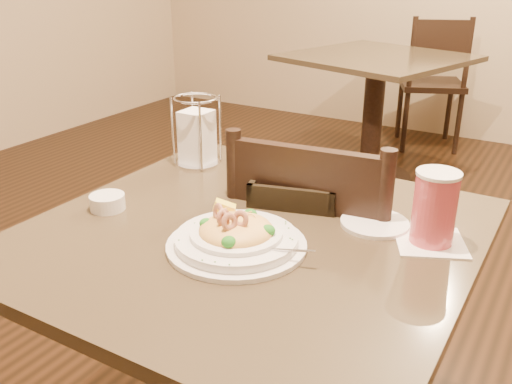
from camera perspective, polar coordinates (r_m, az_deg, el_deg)
The scene contains 10 objects.
main_table at distance 1.34m, azimuth -0.45°, elevation -13.10°, with size 0.90×0.90×0.76m.
background_table at distance 3.50m, azimuth 11.74°, elevation 9.32°, with size 1.11×1.11×0.76m.
dining_chair_near at distance 1.55m, azimuth 6.17°, elevation -8.78°, with size 0.47×0.47×0.93m.
dining_chair_far at distance 4.23m, azimuth 17.31°, elevation 10.72°, with size 0.55×0.55×0.93m.
pasta_bowl at distance 1.13m, azimuth -1.98°, elevation -4.45°, with size 0.31×0.28×0.09m.
drink_glass at distance 1.18m, azimuth 17.42°, elevation -1.58°, with size 0.18×0.18×0.15m.
bread_basket at distance 1.36m, azimuth 4.14°, elevation 0.13°, with size 0.24×0.21×0.06m.
napkin_caddy at distance 1.58m, azimuth -5.92°, elevation 5.63°, with size 0.12×0.12×0.19m.
side_plate at distance 1.26m, azimuth 11.78°, elevation -3.07°, with size 0.15×0.15×0.01m, color white.
butter_ramekin at distance 1.35m, azimuth -14.64°, elevation -0.98°, with size 0.08×0.08×0.03m, color white.
Camera 1 is at (0.56, -0.93, 1.30)m, focal length 40.00 mm.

